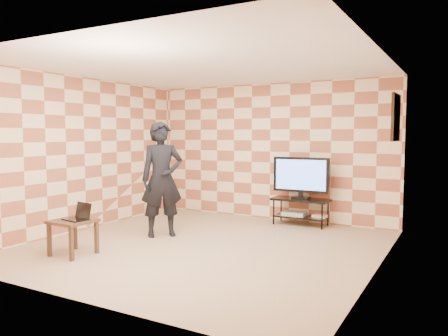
{
  "coord_description": "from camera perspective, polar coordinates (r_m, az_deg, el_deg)",
  "views": [
    {
      "loc": [
        3.42,
        -5.56,
        1.7
      ],
      "look_at": [
        0.0,
        0.6,
        1.15
      ],
      "focal_mm": 35.0,
      "sensor_mm": 36.0,
      "label": 1
    }
  ],
  "objects": [
    {
      "name": "wall_front",
      "position": [
        4.61,
        -19.07,
        -0.16
      ],
      "size": [
        5.0,
        0.02,
        2.7
      ],
      "primitive_type": "cube",
      "color": "#FCE8BD",
      "rests_on": "ground"
    },
    {
      "name": "game_console",
      "position": [
        8.23,
        12.38,
        -6.15
      ],
      "size": [
        0.26,
        0.2,
        0.05
      ],
      "primitive_type": "cube",
      "rotation": [
        0.0,
        0.0,
        -0.1
      ],
      "color": "silver",
      "rests_on": "tv_stand"
    },
    {
      "name": "wall_left",
      "position": [
        8.13,
        -17.74,
        1.79
      ],
      "size": [
        0.02,
        5.0,
        2.7
      ],
      "primitive_type": "cube",
      "color": "#FCE8BD",
      "rests_on": "ground"
    },
    {
      "name": "ceiling",
      "position": [
        6.61,
        -2.6,
        13.16
      ],
      "size": [
        5.0,
        5.0,
        0.02
      ],
      "primitive_type": "cube",
      "color": "white",
      "rests_on": "wall_back"
    },
    {
      "name": "wall_art",
      "position": [
        7.18,
        21.54,
        6.15
      ],
      "size": [
        0.04,
        0.72,
        0.72
      ],
      "color": "black",
      "rests_on": "wall_right"
    },
    {
      "name": "dvd_player",
      "position": [
        8.33,
        9.18,
        -5.91
      ],
      "size": [
        0.43,
        0.31,
        0.07
      ],
      "primitive_type": "cube",
      "rotation": [
        0.0,
        0.0,
        0.0
      ],
      "color": "#B2B2B4",
      "rests_on": "tv_stand"
    },
    {
      "name": "person",
      "position": [
        7.3,
        -8.11,
        -1.46
      ],
      "size": [
        0.8,
        0.82,
        1.9
      ],
      "primitive_type": "imported",
      "rotation": [
        0.0,
        0.0,
        0.83
      ],
      "color": "black",
      "rests_on": "floor"
    },
    {
      "name": "wall_right",
      "position": [
        5.65,
        19.59,
        0.64
      ],
      "size": [
        0.02,
        5.0,
        2.7
      ],
      "primitive_type": "cube",
      "color": "#FCE8BD",
      "rests_on": "ground"
    },
    {
      "name": "tv",
      "position": [
        8.22,
        10.03,
        -1.0
      ],
      "size": [
        1.06,
        0.21,
        0.77
      ],
      "color": "black",
      "rests_on": "tv_stand"
    },
    {
      "name": "side_table",
      "position": [
        6.53,
        -19.13,
        -7.17
      ],
      "size": [
        0.54,
        0.54,
        0.5
      ],
      "color": "#392416",
      "rests_on": "floor"
    },
    {
      "name": "tv_stand",
      "position": [
        8.29,
        9.99,
        -4.86
      ],
      "size": [
        1.05,
        0.47,
        0.5
      ],
      "color": "black",
      "rests_on": "floor"
    },
    {
      "name": "wall_back",
      "position": [
        8.77,
        6.04,
        2.15
      ],
      "size": [
        5.0,
        0.02,
        2.7
      ],
      "primitive_type": "cube",
      "color": "#FCE8BD",
      "rests_on": "ground"
    },
    {
      "name": "laptop",
      "position": [
        6.5,
        -18.46,
        -5.96
      ],
      "size": [
        0.39,
        0.34,
        0.23
      ],
      "color": "black",
      "rests_on": "side_table"
    },
    {
      "name": "floor",
      "position": [
        6.75,
        -2.51,
        -10.13
      ],
      "size": [
        5.0,
        5.0,
        0.0
      ],
      "primitive_type": "plane",
      "color": "#9D8769",
      "rests_on": "ground"
    }
  ]
}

